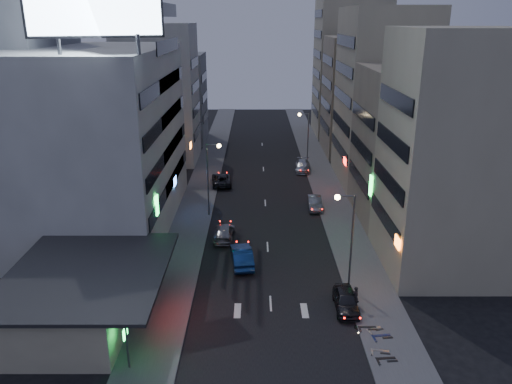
{
  "coord_description": "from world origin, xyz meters",
  "views": [
    {
      "loc": [
        -1.16,
        -29.17,
        20.6
      ],
      "look_at": [
        -1.11,
        15.05,
        5.18
      ],
      "focal_mm": 35.0,
      "sensor_mm": 36.0,
      "label": 1
    }
  ],
  "objects_px": {
    "parked_car_left": "(221,179)",
    "road_car_blue": "(242,256)",
    "road_car_silver": "(224,232)",
    "scooter_black_b": "(376,319)",
    "scooter_black_a": "(396,349)",
    "scooter_silver_b": "(381,320)",
    "parked_car_right_far": "(303,166)",
    "parked_car_right_near": "(346,300)",
    "scooter_blue": "(391,326)",
    "parked_car_right_mid": "(315,203)",
    "scooter_silver_a": "(390,343)",
    "person": "(355,297)"
  },
  "relations": [
    {
      "from": "parked_car_right_near",
      "to": "scooter_black_b",
      "type": "relative_size",
      "value": 2.24
    },
    {
      "from": "parked_car_left",
      "to": "scooter_silver_a",
      "type": "relative_size",
      "value": 2.97
    },
    {
      "from": "parked_car_right_mid",
      "to": "scooter_blue",
      "type": "bearing_deg",
      "value": -82.6
    },
    {
      "from": "scooter_black_a",
      "to": "person",
      "type": "bearing_deg",
      "value": 9.24
    },
    {
      "from": "parked_car_right_near",
      "to": "parked_car_right_mid",
      "type": "distance_m",
      "value": 20.91
    },
    {
      "from": "parked_car_right_far",
      "to": "road_car_silver",
      "type": "height_order",
      "value": "parked_car_right_far"
    },
    {
      "from": "parked_car_right_near",
      "to": "road_car_silver",
      "type": "distance_m",
      "value": 16.05
    },
    {
      "from": "scooter_black_b",
      "to": "parked_car_right_far",
      "type": "bearing_deg",
      "value": 1.66
    },
    {
      "from": "parked_car_right_mid",
      "to": "scooter_silver_b",
      "type": "height_order",
      "value": "parked_car_right_mid"
    },
    {
      "from": "parked_car_right_far",
      "to": "parked_car_right_near",
      "type": "bearing_deg",
      "value": -84.48
    },
    {
      "from": "parked_car_right_far",
      "to": "road_car_silver",
      "type": "bearing_deg",
      "value": -107.55
    },
    {
      "from": "road_car_silver",
      "to": "scooter_black_b",
      "type": "relative_size",
      "value": 2.51
    },
    {
      "from": "parked_car_right_near",
      "to": "parked_car_right_far",
      "type": "bearing_deg",
      "value": 91.16
    },
    {
      "from": "parked_car_left",
      "to": "parked_car_right_far",
      "type": "height_order",
      "value": "parked_car_left"
    },
    {
      "from": "scooter_blue",
      "to": "person",
      "type": "bearing_deg",
      "value": 19.07
    },
    {
      "from": "parked_car_right_mid",
      "to": "parked_car_right_near",
      "type": "bearing_deg",
      "value": -88.46
    },
    {
      "from": "scooter_black_b",
      "to": "scooter_silver_b",
      "type": "distance_m",
      "value": 0.31
    },
    {
      "from": "parked_car_right_mid",
      "to": "parked_car_left",
      "type": "bearing_deg",
      "value": 143.73
    },
    {
      "from": "road_car_silver",
      "to": "scooter_black_b",
      "type": "bearing_deg",
      "value": 129.34
    },
    {
      "from": "parked_car_right_mid",
      "to": "scooter_black_a",
      "type": "relative_size",
      "value": 2.2
    },
    {
      "from": "road_car_silver",
      "to": "parked_car_right_near",
      "type": "bearing_deg",
      "value": 129.7
    },
    {
      "from": "person",
      "to": "scooter_blue",
      "type": "xyz_separation_m",
      "value": [
        1.78,
        -3.48,
        -0.22
      ]
    },
    {
      "from": "parked_car_left",
      "to": "road_car_silver",
      "type": "xyz_separation_m",
      "value": [
        1.33,
        -16.94,
        -0.04
      ]
    },
    {
      "from": "scooter_black_a",
      "to": "scooter_silver_b",
      "type": "relative_size",
      "value": 1.14
    },
    {
      "from": "parked_car_left",
      "to": "parked_car_right_far",
      "type": "bearing_deg",
      "value": -156.84
    },
    {
      "from": "parked_car_right_mid",
      "to": "scooter_blue",
      "type": "relative_size",
      "value": 2.14
    },
    {
      "from": "parked_car_right_far",
      "to": "scooter_black_a",
      "type": "xyz_separation_m",
      "value": [
        2.18,
        -41.59,
        -0.01
      ]
    },
    {
      "from": "road_car_blue",
      "to": "person",
      "type": "distance_m",
      "value": 11.17
    },
    {
      "from": "scooter_black_a",
      "to": "scooter_black_b",
      "type": "height_order",
      "value": "scooter_black_a"
    },
    {
      "from": "scooter_silver_a",
      "to": "scooter_black_b",
      "type": "height_order",
      "value": "scooter_black_b"
    },
    {
      "from": "road_car_silver",
      "to": "scooter_silver_b",
      "type": "distance_m",
      "value": 19.18
    },
    {
      "from": "scooter_blue",
      "to": "road_car_blue",
      "type": "bearing_deg",
      "value": 36.75
    },
    {
      "from": "person",
      "to": "scooter_black_a",
      "type": "bearing_deg",
      "value": 75.15
    },
    {
      "from": "road_car_silver",
      "to": "scooter_black_b",
      "type": "height_order",
      "value": "road_car_silver"
    },
    {
      "from": "scooter_black_b",
      "to": "scooter_silver_a",
      "type": "bearing_deg",
      "value": -175.29
    },
    {
      "from": "road_car_blue",
      "to": "scooter_blue",
      "type": "xyz_separation_m",
      "value": [
        10.45,
        -10.52,
        -0.1
      ]
    },
    {
      "from": "scooter_black_a",
      "to": "scooter_silver_a",
      "type": "distance_m",
      "value": 0.67
    },
    {
      "from": "parked_car_left",
      "to": "road_car_blue",
      "type": "xyz_separation_m",
      "value": [
        3.23,
        -22.38,
        0.09
      ]
    },
    {
      "from": "parked_car_right_near",
      "to": "parked_car_right_mid",
      "type": "xyz_separation_m",
      "value": [
        0.0,
        20.91,
        -0.02
      ]
    },
    {
      "from": "scooter_blue",
      "to": "scooter_black_b",
      "type": "height_order",
      "value": "scooter_blue"
    },
    {
      "from": "road_car_blue",
      "to": "scooter_silver_b",
      "type": "height_order",
      "value": "road_car_blue"
    },
    {
      "from": "scooter_black_b",
      "to": "scooter_silver_b",
      "type": "relative_size",
      "value": 1.12
    },
    {
      "from": "parked_car_right_far",
      "to": "road_car_silver",
      "type": "xyz_separation_m",
      "value": [
        -9.87,
        -23.16,
        -0.03
      ]
    },
    {
      "from": "road_car_silver",
      "to": "scooter_silver_b",
      "type": "xyz_separation_m",
      "value": [
        11.89,
        -15.05,
        -0.05
      ]
    },
    {
      "from": "parked_car_right_far",
      "to": "road_car_blue",
      "type": "relative_size",
      "value": 1.0
    },
    {
      "from": "parked_car_left",
      "to": "road_car_blue",
      "type": "bearing_deg",
      "value": 92.31
    },
    {
      "from": "scooter_black_a",
      "to": "scooter_silver_b",
      "type": "bearing_deg",
      "value": -2.02
    },
    {
      "from": "scooter_blue",
      "to": "parked_car_right_mid",
      "type": "bearing_deg",
      "value": -2.23
    },
    {
      "from": "scooter_black_a",
      "to": "scooter_silver_b",
      "type": "xyz_separation_m",
      "value": [
        -0.16,
        3.37,
        -0.07
      ]
    },
    {
      "from": "parked_car_left",
      "to": "person",
      "type": "xyz_separation_m",
      "value": [
        11.9,
        -29.42,
        0.21
      ]
    }
  ]
}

